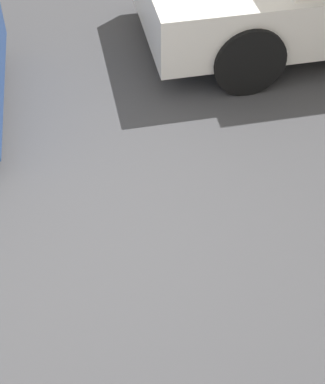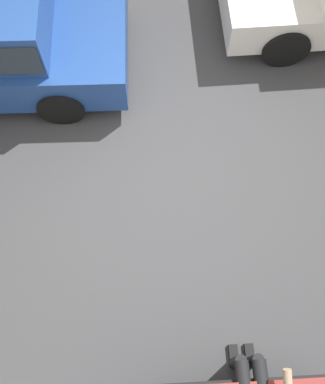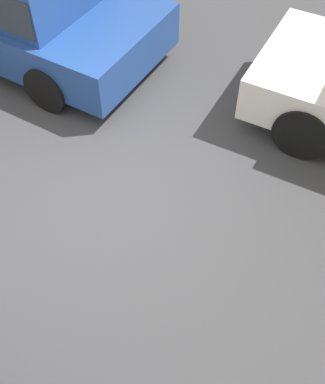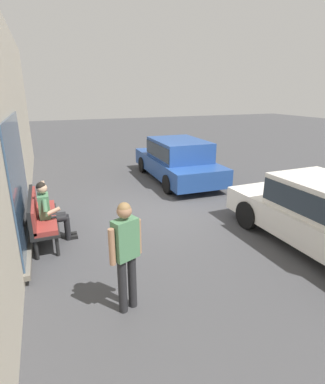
% 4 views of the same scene
% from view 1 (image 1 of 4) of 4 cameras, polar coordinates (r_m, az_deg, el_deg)
% --- Properties ---
extents(ground_plane, '(60.00, 60.00, 0.00)m').
position_cam_1_polar(ground_plane, '(4.23, -9.07, -6.67)').
color(ground_plane, '#424244').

